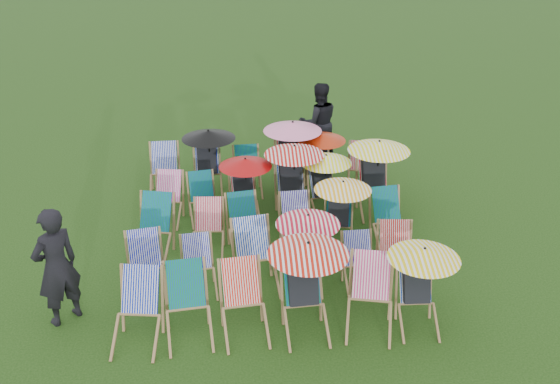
{
  "coord_description": "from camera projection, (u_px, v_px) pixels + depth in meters",
  "views": [
    {
      "loc": [
        -0.51,
        -9.3,
        5.78
      ],
      "look_at": [
        0.17,
        0.42,
        0.9
      ],
      "focal_mm": 40.0,
      "sensor_mm": 36.0,
      "label": 1
    }
  ],
  "objects": [
    {
      "name": "deckchair_20",
      "position": [
        245.0,
        188.0,
        11.67
      ],
      "size": [
        0.99,
        1.06,
        1.18
      ],
      "rotation": [
        0.0,
        0.0,
        0.12
      ],
      "color": "olive",
      "rests_on": "ground"
    },
    {
      "name": "deckchair_10",
      "position": [
        360.0,
        264.0,
        9.75
      ],
      "size": [
        0.58,
        0.78,
        0.81
      ],
      "rotation": [
        0.0,
        0.0,
        0.06
      ],
      "color": "olive",
      "rests_on": "ground"
    },
    {
      "name": "deckchair_2",
      "position": [
        244.0,
        303.0,
        8.7
      ],
      "size": [
        0.76,
        0.98,
        0.99
      ],
      "rotation": [
        0.0,
        0.0,
        0.13
      ],
      "color": "olive",
      "rests_on": "ground"
    },
    {
      "name": "deckchair_27",
      "position": [
        290.0,
        155.0,
        12.76
      ],
      "size": [
        1.19,
        1.24,
        1.42
      ],
      "rotation": [
        0.0,
        0.0,
        -0.04
      ],
      "color": "olive",
      "rests_on": "ground"
    },
    {
      "name": "person_left",
      "position": [
        56.0,
        267.0,
        8.76
      ],
      "size": [
        0.79,
        0.78,
        1.83
      ],
      "primitive_type": "imported",
      "rotation": [
        0.0,
        0.0,
        3.91
      ],
      "color": "black",
      "rests_on": "ground"
    },
    {
      "name": "deckchair_19",
      "position": [
        203.0,
        199.0,
        11.7
      ],
      "size": [
        0.68,
        0.85,
        0.84
      ],
      "rotation": [
        0.0,
        0.0,
        0.16
      ],
      "color": "olive",
      "rests_on": "ground"
    },
    {
      "name": "deckchair_4",
      "position": [
        370.0,
        298.0,
        8.8
      ],
      "size": [
        0.85,
        1.05,
        1.01
      ],
      "rotation": [
        0.0,
        0.0,
        -0.21
      ],
      "color": "olive",
      "rests_on": "ground"
    },
    {
      "name": "deckchair_16",
      "position": [
        339.0,
        213.0,
        10.8
      ],
      "size": [
        0.99,
        1.06,
        1.18
      ],
      "rotation": [
        0.0,
        0.0,
        -0.17
      ],
      "color": "olive",
      "rests_on": "ground"
    },
    {
      "name": "deckchair_8",
      "position": [
        255.0,
        258.0,
        9.72
      ],
      "size": [
        0.82,
        1.03,
        1.01
      ],
      "rotation": [
        0.0,
        0.0,
        0.17
      ],
      "color": "olive",
      "rests_on": "ground"
    },
    {
      "name": "ground",
      "position": [
        272.0,
        249.0,
        10.91
      ],
      "size": [
        100.0,
        100.0,
        0.0
      ],
      "primitive_type": "plane",
      "color": "black",
      "rests_on": "ground"
    },
    {
      "name": "deckchair_22",
      "position": [
        325.0,
        184.0,
        11.84
      ],
      "size": [
        0.98,
        1.07,
        1.17
      ],
      "rotation": [
        0.0,
        0.0,
        0.2
      ],
      "color": "olive",
      "rests_on": "ground"
    },
    {
      "name": "deckchair_3",
      "position": [
        306.0,
        286.0,
        8.68
      ],
      "size": [
        1.15,
        1.21,
        1.36
      ],
      "rotation": [
        0.0,
        0.0,
        0.08
      ],
      "color": "olive",
      "rests_on": "ground"
    },
    {
      "name": "deckchair_21",
      "position": [
        293.0,
        179.0,
        11.8
      ],
      "size": [
        1.14,
        1.2,
        1.35
      ],
      "rotation": [
        0.0,
        0.0,
        0.07
      ],
      "color": "olive",
      "rests_on": "ground"
    },
    {
      "name": "deckchair_28",
      "position": [
        320.0,
        160.0,
        12.82
      ],
      "size": [
        1.0,
        1.04,
        1.18
      ],
      "rotation": [
        0.0,
        0.0,
        0.02
      ],
      "color": "olive",
      "rests_on": "ground"
    },
    {
      "name": "deckchair_5",
      "position": [
        419.0,
        287.0,
        8.8
      ],
      "size": [
        1.03,
        1.07,
        1.22
      ],
      "rotation": [
        0.0,
        0.0,
        -0.02
      ],
      "color": "olive",
      "rests_on": "ground"
    },
    {
      "name": "deckchair_6",
      "position": [
        146.0,
        267.0,
        9.59
      ],
      "size": [
        0.75,
        0.93,
        0.91
      ],
      "rotation": [
        0.0,
        0.0,
        0.19
      ],
      "color": "olive",
      "rests_on": "ground"
    },
    {
      "name": "deckchair_15",
      "position": [
        297.0,
        224.0,
        10.79
      ],
      "size": [
        0.65,
        0.87,
        0.9
      ],
      "rotation": [
        0.0,
        0.0,
        0.07
      ],
      "color": "olive",
      "rests_on": "ground"
    },
    {
      "name": "deckchair_13",
      "position": [
        208.0,
        229.0,
        10.69
      ],
      "size": [
        0.61,
        0.82,
        0.86
      ],
      "rotation": [
        0.0,
        0.0,
        -0.05
      ],
      "color": "olive",
      "rests_on": "ground"
    },
    {
      "name": "deckchair_12",
      "position": [
        152.0,
        229.0,
        10.54
      ],
      "size": [
        0.83,
        1.03,
        1.0
      ],
      "rotation": [
        0.0,
        0.0,
        -0.2
      ],
      "color": "olive",
      "rests_on": "ground"
    },
    {
      "name": "deckchair_24",
      "position": [
        164.0,
        171.0,
        12.67
      ],
      "size": [
        0.68,
        0.93,
        0.98
      ],
      "rotation": [
        0.0,
        0.0,
        0.04
      ],
      "color": "olive",
      "rests_on": "ground"
    },
    {
      "name": "person_rear",
      "position": [
        319.0,
        123.0,
        13.97
      ],
      "size": [
        0.97,
        0.79,
        1.83
      ],
      "primitive_type": "imported",
      "rotation": [
        0.0,
        0.0,
        3.26
      ],
      "color": "black",
      "rests_on": "ground"
    },
    {
      "name": "deckchair_26",
      "position": [
        248.0,
        172.0,
        12.74
      ],
      "size": [
        0.64,
        0.86,
        0.89
      ],
      "rotation": [
        0.0,
        0.0,
        0.07
      ],
      "color": "olive",
      "rests_on": "ground"
    },
    {
      "name": "deckchair_29",
      "position": [
        362.0,
        168.0,
        12.91
      ],
      "size": [
        0.7,
        0.9,
        0.9
      ],
      "rotation": [
        0.0,
        0.0,
        -0.14
      ],
      "color": "olive",
      "rests_on": "ground"
    },
    {
      "name": "deckchair_25",
      "position": [
        208.0,
        160.0,
        12.67
      ],
      "size": [
        1.09,
        1.14,
        1.29
      ],
      "rotation": [
        0.0,
        0.0,
        0.05
      ],
      "color": "olive",
      "rests_on": "ground"
    },
    {
      "name": "deckchair_23",
      "position": [
        376.0,
        176.0,
        11.87
      ],
      "size": [
        1.18,
        1.23,
        1.4
      ],
      "rotation": [
        0.0,
        0.0,
        0.03
      ],
      "color": "olive",
      "rests_on": "ground"
    },
    {
      "name": "deckchair_9",
      "position": [
        305.0,
        250.0,
        9.7
      ],
      "size": [
        1.01,
        1.04,
        1.19
      ],
      "rotation": [
        0.0,
        0.0,
        -0.01
      ],
      "color": "olive",
      "rests_on": "ground"
    },
    {
      "name": "deckchair_18",
      "position": [
        166.0,
        199.0,
        11.66
      ],
      "size": [
        0.69,
        0.88,
        0.88
      ],
      "rotation": [
        0.0,
        0.0,
        -0.14
      ],
      "color": "olive",
      "rests_on": "ground"
    },
    {
      "name": "deckchair_7",
      "position": [
        199.0,
        267.0,
        9.67
      ],
      "size": [
        0.64,
        0.82,
        0.82
      ],
      "rotation": [
        0.0,
        0.0,
        0.13
      ],
      "color": "olive",
      "rests_on": "ground"
    },
    {
      "name": "deckchair_1",
      "position": [
        188.0,
        306.0,
        8.64
      ],
      "size": [
        0.77,
        0.99,
        0.99
      ],
      "rotation": [
        0.0,
        0.0,
        0.13
      ],
      "color": "olive",
      "rests_on": "ground"
    },
    {
      "name": "deckchair_11",
      "position": [
        396.0,
        257.0,
        9.83
      ],
      "size": [
        0.69,
        0.9,
        0.92
      ],
      "rotation": [
        0.0,
        0.0,
        -0.1
      ],
      "color": "olive",
      "rests_on": "ground"
    },
    {
      "name": "deckchair_14",
      "position": [
        245.0,
        225.0,
        10.76
      ],
      "size": [
        0.74,
        0.93,
        0.91
      ],
      "rotation": [
        0.0,
        0.0,
        0.17
      ],
      "color": "olive",
      "rests_on": "ground"
    },
    {
      "name": "deckchair_17",
      "position": [
        390.0,
        220.0,
        10.91
      ],
      "size": [
        0.7,
        0.91,
        0.92
      ],
      "rotation": [
        0.0,
        0.0,
        0.12
      ],
      "color": "olive",
      "rests_on": "ground"
    },
    {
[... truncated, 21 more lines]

